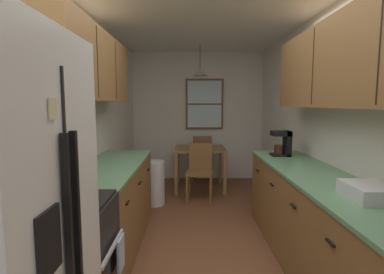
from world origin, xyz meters
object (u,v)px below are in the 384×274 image
(dining_table, at_px, (200,154))
(dish_rack, at_px, (369,192))
(dining_chair_near, at_px, (200,169))
(dining_chair_far, at_px, (202,155))
(stove_range, at_px, (60,271))
(coffee_maker, at_px, (283,143))
(microwave_over_range, at_px, (30,76))
(storage_canister, at_px, (90,169))
(table_serving_bowl, at_px, (202,146))
(trash_bin, at_px, (154,183))

(dining_table, relative_size, dish_rack, 2.57)
(dining_chair_near, relative_size, dish_rack, 2.65)
(dining_chair_far, height_order, dish_rack, dish_rack)
(stove_range, distance_m, dish_rack, 2.09)
(stove_range, relative_size, coffee_maker, 3.59)
(microwave_over_range, height_order, storage_canister, microwave_over_range)
(dining_chair_near, height_order, table_serving_bowl, dining_chair_near)
(stove_range, height_order, dining_chair_far, stove_range)
(microwave_over_range, relative_size, coffee_maker, 1.84)
(dining_chair_near, bearing_deg, coffee_maker, -47.16)
(dish_rack, xyz_separation_m, table_serving_bowl, (-0.99, 3.28, -0.17))
(dining_table, relative_size, dining_chair_near, 0.97)
(stove_range, xyz_separation_m, storage_canister, (-0.01, 0.65, 0.52))
(dining_table, height_order, dish_rack, dish_rack)
(dining_chair_near, distance_m, storage_canister, 2.44)
(stove_range, relative_size, dining_chair_near, 1.22)
(dining_table, xyz_separation_m, dish_rack, (1.02, -3.32, 0.32))
(stove_range, height_order, trash_bin, stove_range)
(dining_chair_far, relative_size, trash_bin, 1.33)
(dining_chair_far, bearing_deg, table_serving_bowl, -92.45)
(stove_range, distance_m, coffee_maker, 2.72)
(dining_table, xyz_separation_m, trash_bin, (-0.72, -0.84, -0.29))
(storage_canister, bearing_deg, trash_bin, 81.25)
(trash_bin, distance_m, storage_canister, 2.08)
(microwave_over_range, distance_m, dining_table, 3.78)
(stove_range, xyz_separation_m, trash_bin, (0.29, 2.60, -0.13))
(coffee_maker, relative_size, dish_rack, 0.90)
(storage_canister, height_order, dish_rack, storage_canister)
(dining_chair_near, bearing_deg, dish_rack, -68.99)
(dining_table, bearing_deg, coffee_maker, -60.17)
(stove_range, distance_m, trash_bin, 2.62)
(trash_bin, bearing_deg, microwave_over_range, -98.92)
(dining_table, xyz_separation_m, coffee_maker, (0.96, -1.67, 0.43))
(microwave_over_range, bearing_deg, dining_chair_far, 73.67)
(dining_chair_far, height_order, table_serving_bowl, dining_chair_far)
(microwave_over_range, xyz_separation_m, coffee_maker, (2.09, 1.77, -0.64))
(stove_range, relative_size, table_serving_bowl, 5.53)
(table_serving_bowl, bearing_deg, dining_chair_far, 87.55)
(microwave_over_range, bearing_deg, trash_bin, 81.08)
(dining_chair_near, relative_size, storage_canister, 5.11)
(stove_range, bearing_deg, dining_table, 73.58)
(storage_canister, height_order, coffee_maker, coffee_maker)
(trash_bin, xyz_separation_m, storage_canister, (-0.30, -1.95, 0.65))
(trash_bin, bearing_deg, storage_canister, -98.75)
(dining_table, bearing_deg, dining_chair_far, 84.28)
(stove_range, xyz_separation_m, table_serving_bowl, (1.05, 3.40, 0.31))
(dining_chair_far, xyz_separation_m, table_serving_bowl, (-0.03, -0.66, 0.28))
(coffee_maker, height_order, table_serving_bowl, coffee_maker)
(trash_bin, height_order, dish_rack, dish_rack)
(stove_range, distance_m, dining_table, 3.59)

